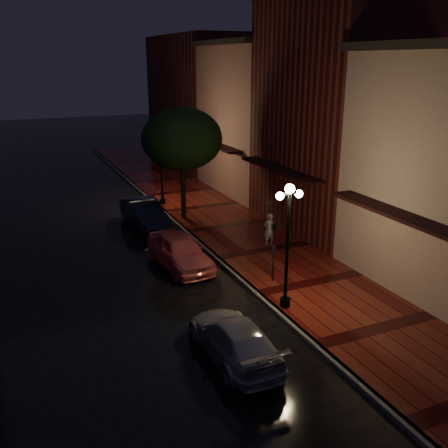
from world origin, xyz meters
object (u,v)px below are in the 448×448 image
streetlamp_near (288,239)px  street_tree (182,141)px  navy_car (144,213)px  parking_meter (274,260)px  streetlamp_far (161,162)px  silver_car (234,339)px  woman_with_umbrella (269,216)px  pink_car (180,251)px

streetlamp_near → street_tree: bearing=88.7°
street_tree → navy_car: (-2.22, -0.22, -3.54)m
parking_meter → street_tree: bearing=116.9°
streetlamp_far → silver_car: bearing=-100.0°
streetlamp_far → woman_with_umbrella: streetlamp_far is taller
silver_car → parking_meter: parking_meter is taller
streetlamp_far → street_tree: (0.26, -3.01, 1.64)m
streetlamp_far → pink_car: (-2.04, -8.96, -1.90)m
streetlamp_far → woman_with_umbrella: (2.39, -8.51, -1.08)m
street_tree → woman_with_umbrella: bearing=-68.8°
street_tree → streetlamp_near: bearing=-91.3°
streetlamp_far → pink_car: size_ratio=1.04×
streetlamp_far → navy_car: size_ratio=1.01×
streetlamp_near → navy_car: 11.11m
navy_car → parking_meter: (2.61, -8.78, 0.31)m
streetlamp_near → silver_car: (-2.79, -1.85, -2.01)m
pink_car → silver_car: pink_car is taller
silver_car → parking_meter: 5.17m
pink_car → silver_car: 6.93m
streetlamp_near → parking_meter: (0.65, 1.99, -1.59)m
street_tree → woman_with_umbrella: (2.13, -5.51, -2.72)m
street_tree → woman_with_umbrella: street_tree is taller
pink_car → woman_with_umbrella: 4.53m
pink_car → parking_meter: bearing=-53.0°
streetlamp_near → navy_car: streetlamp_near is taller
navy_car → parking_meter: 9.16m
parking_meter → navy_car: bearing=131.0°
silver_car → woman_with_umbrella: size_ratio=1.96×
pink_car → parking_meter: parking_meter is taller
pink_car → woman_with_umbrella: size_ratio=1.99×
parking_meter → pink_car: bearing=155.9°
navy_car → silver_car: (-0.82, -12.62, -0.11)m
woman_with_umbrella → parking_meter: 3.93m
streetlamp_near → parking_meter: 2.63m
pink_car → navy_car: bearing=84.7°
streetlamp_near → street_tree: street_tree is taller
silver_car → street_tree: bearing=-103.2°
woman_with_umbrella → parking_meter: size_ratio=1.46×
streetlamp_far → navy_car: streetlamp_far is taller
street_tree → parking_meter: (0.39, -9.00, -3.23)m
street_tree → navy_car: bearing=-174.4°
woman_with_umbrella → streetlamp_near: bearing=63.0°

